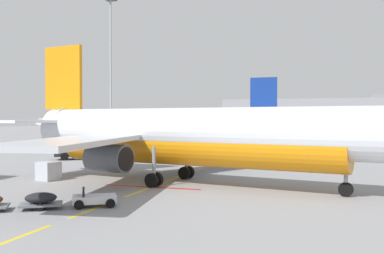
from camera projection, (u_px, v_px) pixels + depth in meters
The scene contains 10 objects.
apron_paint_markings at pixel (203, 167), 47.97m from camera, with size 8.00×93.46×0.01m.
airliner_foreground at pixel (186, 135), 36.11m from camera, with size 34.71×34.06×12.20m.
airliner_mid_left at pixel (101, 123), 123.85m from camera, with size 34.69×34.65×12.21m.
airliner_far_center at pixel (187, 127), 74.73m from camera, with size 33.51×33.45×11.78m.
catering_truck at pixel (161, 146), 58.75m from camera, with size 4.62×7.40×3.14m.
fuel_service_truck at pixel (85, 147), 57.60m from camera, with size 7.24×5.65×3.14m.
baggage_train at pixel (41, 200), 26.21m from camera, with size 8.11×5.72×1.14m.
uld_cargo_container at pixel (48, 171), 38.22m from camera, with size 1.93×1.90×1.60m.
apron_light_mast_near at pixel (111, 55), 81.20m from camera, with size 1.80×1.80×27.34m.
terminal_satellite at pixel (341, 115), 170.87m from camera, with size 89.23×18.43×14.17m.
Camera 1 is at (31.53, -9.71, 5.40)m, focal length 41.55 mm.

